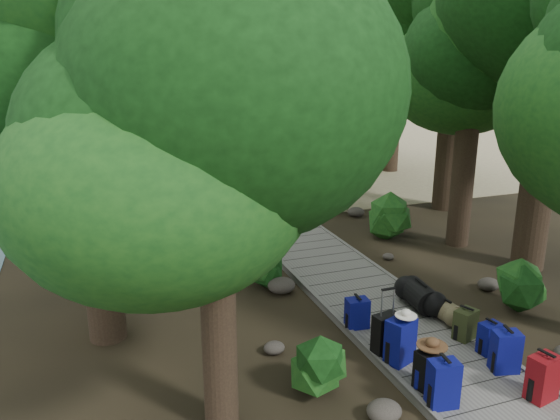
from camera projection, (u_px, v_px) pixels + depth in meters
name	position (u px, v px, depth m)	size (l,w,h in m)	color
ground	(348.00, 285.00, 11.54)	(120.00, 120.00, 0.00)	#312818
sand_beach	(195.00, 156.00, 25.97)	(40.00, 22.00, 0.02)	tan
boardwalk	(328.00, 266.00, 12.43)	(2.00, 12.00, 0.12)	slate
backpack_left_a	(443.00, 381.00, 7.32)	(0.39, 0.28, 0.74)	navy
backpack_left_b	(428.00, 367.00, 7.75)	(0.34, 0.24, 0.63)	black
backpack_left_c	(400.00, 338.00, 8.36)	(0.43, 0.31, 0.80)	navy
backpack_left_d	(357.00, 312.00, 9.47)	(0.38, 0.28, 0.58)	navy
backpack_right_a	(543.00, 375.00, 7.48)	(0.40, 0.29, 0.72)	maroon
backpack_right_b	(506.00, 349.00, 8.14)	(0.39, 0.28, 0.71)	navy
backpack_right_c	(490.00, 336.00, 8.65)	(0.33, 0.24, 0.57)	navy
backpack_right_d	(466.00, 323.00, 9.10)	(0.37, 0.27, 0.57)	#30391A
duffel_right_khaki	(445.00, 310.00, 9.76)	(0.37, 0.55, 0.37)	olive
duffel_right_black	(420.00, 296.00, 10.18)	(0.50, 0.79, 0.50)	black
suitcase_on_boardwalk	(386.00, 334.00, 8.65)	(0.43, 0.23, 0.66)	black
lone_suitcase_on_sand	(254.00, 187.00, 18.67)	(0.37, 0.21, 0.59)	black
hat_brown	(432.00, 342.00, 7.68)	(0.44, 0.44, 0.13)	#51351E
hat_white	(406.00, 312.00, 8.20)	(0.33, 0.33, 0.11)	silver
kayak	(141.00, 180.00, 20.15)	(0.75, 3.45, 0.34)	red
sun_lounger	(327.00, 172.00, 21.03)	(0.56, 1.75, 0.56)	silver
tree_right_b	(558.00, 33.00, 11.09)	(5.73, 5.73, 10.24)	black
tree_right_c	(472.00, 85.00, 12.92)	(4.62, 4.62, 7.99)	black
tree_right_d	(459.00, 32.00, 15.78)	(5.81, 5.81, 10.64)	black
tree_right_e	(353.00, 64.00, 18.46)	(4.85, 4.85, 8.72)	black
tree_right_f	(396.00, 56.00, 21.42)	(5.15, 5.15, 9.19)	black
tree_left_a	(214.00, 190.00, 6.36)	(3.84, 3.84, 6.40)	black
tree_left_b	(83.00, 71.00, 8.20)	(4.96, 4.96, 8.94)	black
tree_left_c	(132.00, 64.00, 11.87)	(5.16, 5.16, 8.98)	black
tree_back_a	(147.00, 50.00, 23.68)	(5.61, 5.61, 9.71)	black
tree_back_b	(227.00, 43.00, 25.19)	(5.76, 5.76, 10.29)	black
tree_back_c	(296.00, 50.00, 26.13)	(5.40, 5.40, 9.72)	black
tree_back_d	(68.00, 78.00, 21.36)	(4.55, 4.55, 7.59)	black
palm_right_a	(341.00, 100.00, 16.54)	(3.93, 3.93, 6.69)	#113D11
palm_right_b	(353.00, 72.00, 21.56)	(4.12, 4.12, 7.97)	#113D11
palm_right_c	(252.00, 82.00, 22.79)	(4.49, 4.49, 7.14)	#113D11
palm_left_a	(79.00, 96.00, 14.64)	(4.55, 4.55, 7.23)	#113D11
rock_left_a	(384.00, 411.00, 7.28)	(0.48, 0.44, 0.27)	#4C473F
rock_left_b	(274.00, 348.00, 8.91)	(0.35, 0.32, 0.19)	#4C473F
rock_left_c	(281.00, 285.00, 11.15)	(0.57, 0.52, 0.32)	#4C473F
rock_left_d	(224.00, 254.00, 13.12)	(0.31, 0.28, 0.17)	#4C473F
rock_right_b	(489.00, 284.00, 11.28)	(0.46, 0.41, 0.25)	#4C473F
rock_right_c	(388.00, 256.00, 12.96)	(0.27, 0.25, 0.15)	#4C473F
rock_right_d	(356.00, 212.00, 16.36)	(0.51, 0.46, 0.28)	#4C473F
shrub_left_a	(308.00, 363.00, 7.85)	(0.98, 0.98, 0.88)	#154616
shrub_left_b	(261.00, 269.00, 11.38)	(0.86, 0.86, 0.77)	#154616
shrub_left_c	(173.00, 224.00, 14.09)	(1.05, 1.05, 0.95)	#154616
shrub_right_a	(517.00, 285.00, 10.45)	(1.00, 1.00, 0.90)	#154616
shrub_right_b	(383.00, 217.00, 14.38)	(1.24, 1.24, 1.12)	#154616
shrub_right_c	(334.00, 198.00, 16.92)	(0.85, 0.85, 0.76)	#154616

